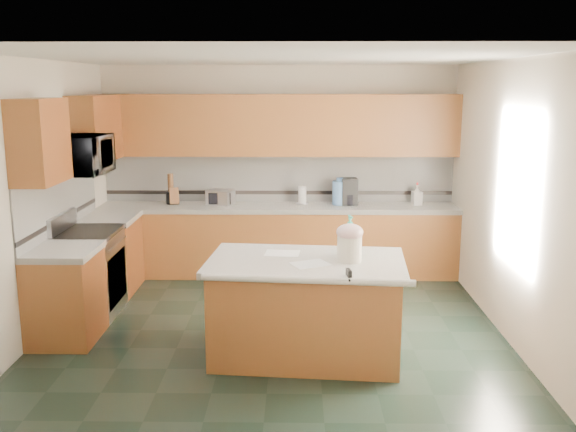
{
  "coord_description": "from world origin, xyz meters",
  "views": [
    {
      "loc": [
        0.24,
        -6.13,
        2.46
      ],
      "look_at": [
        0.15,
        0.35,
        1.12
      ],
      "focal_mm": 40.0,
      "sensor_mm": 36.0,
      "label": 1
    }
  ],
  "objects_px": {
    "knife_block": "(174,196)",
    "toaster_oven": "(221,197)",
    "island_top": "(306,263)",
    "soap_bottle_island": "(350,236)",
    "island_base": "(306,311)",
    "coffee_maker": "(349,191)",
    "treat_jar": "(349,249)"
  },
  "relations": [
    {
      "from": "island_base",
      "to": "treat_jar",
      "type": "bearing_deg",
      "value": -2.54
    },
    {
      "from": "island_top",
      "to": "soap_bottle_island",
      "type": "distance_m",
      "value": 0.47
    },
    {
      "from": "island_top",
      "to": "coffee_maker",
      "type": "height_order",
      "value": "coffee_maker"
    },
    {
      "from": "knife_block",
      "to": "toaster_oven",
      "type": "height_order",
      "value": "knife_block"
    },
    {
      "from": "island_top",
      "to": "soap_bottle_island",
      "type": "height_order",
      "value": "soap_bottle_island"
    },
    {
      "from": "island_base",
      "to": "soap_bottle_island",
      "type": "relative_size",
      "value": 4.44
    },
    {
      "from": "island_base",
      "to": "soap_bottle_island",
      "type": "bearing_deg",
      "value": 24.73
    },
    {
      "from": "island_top",
      "to": "knife_block",
      "type": "bearing_deg",
      "value": 127.42
    },
    {
      "from": "island_top",
      "to": "soap_bottle_island",
      "type": "relative_size",
      "value": 4.7
    },
    {
      "from": "island_base",
      "to": "coffee_maker",
      "type": "bearing_deg",
      "value": 82.52
    },
    {
      "from": "island_base",
      "to": "island_top",
      "type": "height_order",
      "value": "island_top"
    },
    {
      "from": "soap_bottle_island",
      "to": "coffee_maker",
      "type": "xyz_separation_m",
      "value": [
        0.19,
        2.54,
        -0.01
      ]
    },
    {
      "from": "knife_block",
      "to": "island_base",
      "type": "bearing_deg",
      "value": -75.54
    },
    {
      "from": "treat_jar",
      "to": "knife_block",
      "type": "xyz_separation_m",
      "value": [
        -2.06,
        2.7,
        -0.01
      ]
    },
    {
      "from": "soap_bottle_island",
      "to": "toaster_oven",
      "type": "bearing_deg",
      "value": 108.65
    },
    {
      "from": "island_top",
      "to": "treat_jar",
      "type": "distance_m",
      "value": 0.41
    },
    {
      "from": "island_top",
      "to": "toaster_oven",
      "type": "bearing_deg",
      "value": 117.11
    },
    {
      "from": "soap_bottle_island",
      "to": "coffee_maker",
      "type": "relative_size",
      "value": 1.08
    },
    {
      "from": "knife_block",
      "to": "toaster_oven",
      "type": "relative_size",
      "value": 0.66
    },
    {
      "from": "treat_jar",
      "to": "soap_bottle_island",
      "type": "height_order",
      "value": "soap_bottle_island"
    },
    {
      "from": "treat_jar",
      "to": "coffee_maker",
      "type": "height_order",
      "value": "coffee_maker"
    },
    {
      "from": "treat_jar",
      "to": "coffee_maker",
      "type": "xyz_separation_m",
      "value": [
        0.21,
        2.73,
        0.06
      ]
    },
    {
      "from": "treat_jar",
      "to": "soap_bottle_island",
      "type": "relative_size",
      "value": 0.61
    },
    {
      "from": "island_base",
      "to": "treat_jar",
      "type": "xyz_separation_m",
      "value": [
        0.38,
        -0.05,
        0.6
      ]
    },
    {
      "from": "toaster_oven",
      "to": "island_top",
      "type": "bearing_deg",
      "value": -45.29
    },
    {
      "from": "knife_block",
      "to": "toaster_oven",
      "type": "distance_m",
      "value": 0.61
    },
    {
      "from": "treat_jar",
      "to": "toaster_oven",
      "type": "distance_m",
      "value": 3.07
    },
    {
      "from": "island_top",
      "to": "knife_block",
      "type": "relative_size",
      "value": 8.2
    },
    {
      "from": "treat_jar",
      "to": "coffee_maker",
      "type": "relative_size",
      "value": 0.66
    },
    {
      "from": "knife_block",
      "to": "treat_jar",
      "type": "bearing_deg",
      "value": -70.57
    },
    {
      "from": "treat_jar",
      "to": "knife_block",
      "type": "height_order",
      "value": "treat_jar"
    },
    {
      "from": "island_base",
      "to": "coffee_maker",
      "type": "distance_m",
      "value": 2.82
    }
  ]
}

